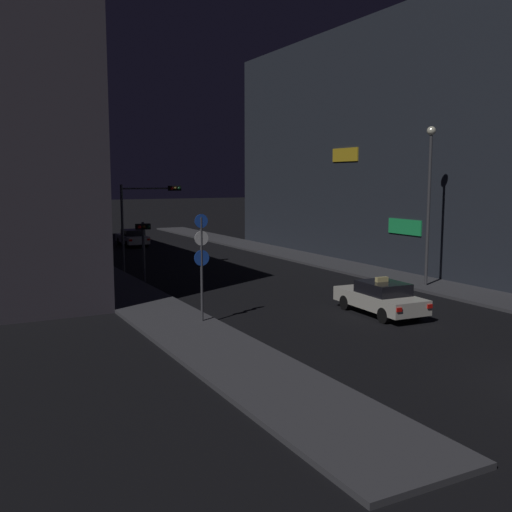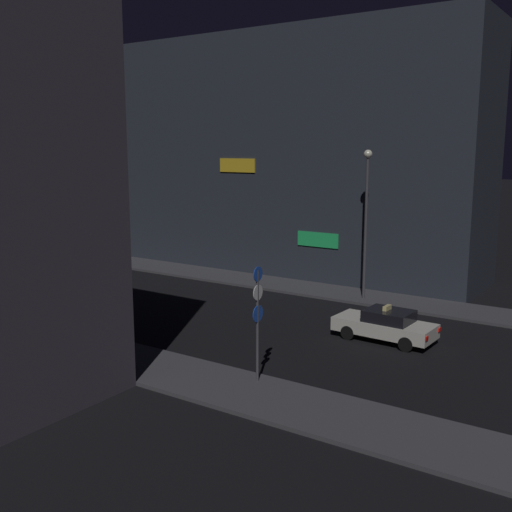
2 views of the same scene
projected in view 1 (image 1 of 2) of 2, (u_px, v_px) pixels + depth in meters
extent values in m
cube|color=#424247|center=(94.00, 272.00, 35.76)|extent=(3.16, 56.53, 0.15)
cube|color=#424247|center=(303.00, 257.00, 42.65)|extent=(3.16, 56.53, 0.15)
cube|color=white|center=(72.00, 238.00, 33.22)|extent=(0.08, 2.80, 0.90)
cube|color=#26CC66|center=(51.00, 173.00, 38.21)|extent=(0.08, 2.80, 0.90)
cube|color=#282D38|center=(385.00, 146.00, 41.48)|extent=(6.71, 30.37, 15.87)
cube|color=#26CC66|center=(405.00, 227.00, 35.24)|extent=(0.08, 2.80, 0.90)
cube|color=yellow|center=(345.00, 155.00, 39.99)|extent=(0.08, 2.80, 0.90)
cube|color=silver|center=(380.00, 300.00, 25.00)|extent=(2.00, 4.48, 0.60)
cube|color=black|center=(383.00, 288.00, 24.75)|extent=(1.67, 2.05, 0.50)
cube|color=red|center=(399.00, 310.00, 22.68)|extent=(0.24, 0.07, 0.16)
cube|color=red|center=(430.00, 306.00, 23.31)|extent=(0.24, 0.07, 0.16)
cylinder|color=black|center=(346.00, 303.00, 25.93)|extent=(0.25, 0.65, 0.64)
cylinder|color=black|center=(375.00, 299.00, 26.60)|extent=(0.25, 0.65, 0.64)
cylinder|color=black|center=(384.00, 315.00, 23.48)|extent=(0.25, 0.65, 0.64)
cylinder|color=black|center=(416.00, 312.00, 24.15)|extent=(0.25, 0.65, 0.64)
cube|color=#F4E08C|center=(382.00, 279.00, 24.79)|extent=(0.57, 0.21, 0.20)
cube|color=silver|center=(132.00, 239.00, 50.31)|extent=(1.85, 4.42, 0.60)
cube|color=black|center=(133.00, 232.00, 50.06)|extent=(1.61, 2.00, 0.50)
cube|color=red|center=(131.00, 240.00, 48.00)|extent=(0.24, 0.06, 0.16)
cube|color=red|center=(149.00, 240.00, 48.68)|extent=(0.24, 0.06, 0.16)
cylinder|color=black|center=(119.00, 241.00, 51.19)|extent=(0.23, 0.64, 0.64)
cylinder|color=black|center=(137.00, 240.00, 51.92)|extent=(0.23, 0.64, 0.64)
cylinder|color=black|center=(127.00, 244.00, 48.79)|extent=(0.23, 0.64, 0.64)
cylinder|color=black|center=(146.00, 243.00, 49.51)|extent=(0.23, 0.64, 0.64)
cylinder|color=#47474C|center=(122.00, 228.00, 36.28)|extent=(0.16, 0.16, 5.34)
cylinder|color=#47474C|center=(149.00, 188.00, 36.75)|extent=(3.41, 0.10, 0.10)
cube|color=black|center=(175.00, 188.00, 37.54)|extent=(0.80, 0.28, 0.32)
sphere|color=red|center=(172.00, 188.00, 37.27)|extent=(0.20, 0.20, 0.20)
sphere|color=#3F2D0C|center=(176.00, 188.00, 37.39)|extent=(0.20, 0.20, 0.20)
sphere|color=#0C3319|center=(179.00, 188.00, 37.50)|extent=(0.20, 0.20, 0.20)
cylinder|color=#47474C|center=(144.00, 252.00, 32.69)|extent=(0.16, 0.16, 3.33)
cube|color=black|center=(143.00, 227.00, 32.51)|extent=(0.80, 0.28, 0.32)
sphere|color=red|center=(139.00, 227.00, 32.24)|extent=(0.20, 0.20, 0.20)
sphere|color=#3F2D0C|center=(144.00, 227.00, 32.35)|extent=(0.20, 0.20, 0.20)
sphere|color=#0C3319|center=(148.00, 227.00, 32.47)|extent=(0.20, 0.20, 0.20)
cylinder|color=#47474C|center=(202.00, 270.00, 23.07)|extent=(0.10, 0.10, 4.09)
cylinder|color=blue|center=(201.00, 221.00, 22.80)|extent=(0.54, 0.03, 0.54)
cylinder|color=white|center=(201.00, 238.00, 22.89)|extent=(0.57, 0.03, 0.57)
cylinder|color=blue|center=(202.00, 258.00, 22.99)|extent=(0.62, 0.03, 0.62)
cylinder|color=#47474C|center=(428.00, 212.00, 30.61)|extent=(0.16, 0.16, 7.73)
sphere|color=#EAE5C6|center=(431.00, 131.00, 30.07)|extent=(0.46, 0.46, 0.46)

